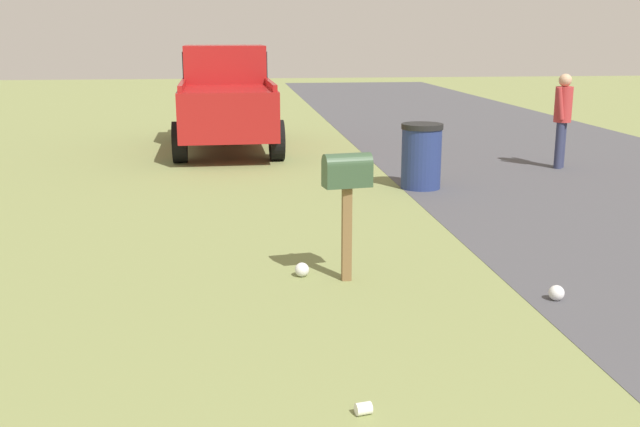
{
  "coord_description": "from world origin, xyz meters",
  "views": [
    {
      "loc": [
        0.18,
        1.63,
        2.33
      ],
      "look_at": [
        5.68,
        0.97,
        0.97
      ],
      "focal_mm": 41.28,
      "sensor_mm": 36.0,
      "label": 1
    }
  ],
  "objects": [
    {
      "name": "litter_bag_midfield_a",
      "position": [
        6.11,
        -1.22,
        0.07
      ],
      "size": [
        0.14,
        0.14,
        0.14
      ],
      "primitive_type": "sphere",
      "color": "silver",
      "rests_on": "ground"
    },
    {
      "name": "litter_cup_by_mailbox",
      "position": [
        4.31,
        0.86,
        0.04
      ],
      "size": [
        0.1,
        0.11,
        0.08
      ],
      "primitive_type": "cylinder",
      "rotation": [
        0.0,
        1.57,
        1.77
      ],
      "color": "white",
      "rests_on": "ground"
    },
    {
      "name": "pickup_truck",
      "position": [
        15.65,
        1.75,
        1.1
      ],
      "size": [
        4.83,
        2.15,
        2.09
      ],
      "rotation": [
        0.0,
        0.0,
        0.02
      ],
      "color": "maroon",
      "rests_on": "ground"
    },
    {
      "name": "pedestrian",
      "position": [
        12.49,
        -4.12,
        0.96
      ],
      "size": [
        0.4,
        0.43,
        1.65
      ],
      "rotation": [
        0.0,
        0.0,
        4.01
      ],
      "color": "#2D3351",
      "rests_on": "ground"
    },
    {
      "name": "litter_bag_midfield_b",
      "position": [
        7.05,
        0.99,
        0.07
      ],
      "size": [
        0.14,
        0.14,
        0.14
      ],
      "primitive_type": "sphere",
      "color": "silver",
      "rests_on": "ground"
    },
    {
      "name": "trash_bin",
      "position": [
        11.07,
        -1.24,
        0.5
      ],
      "size": [
        0.64,
        0.64,
        1.0
      ],
      "color": "navy",
      "rests_on": "ground"
    },
    {
      "name": "mailbox",
      "position": [
        6.9,
        0.57,
        0.98
      ],
      "size": [
        0.27,
        0.48,
        1.25
      ],
      "rotation": [
        0.0,
        0.0,
        0.17
      ],
      "color": "brown",
      "rests_on": "ground"
    }
  ]
}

